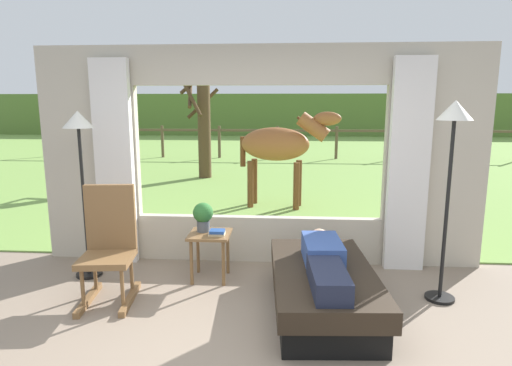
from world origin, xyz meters
TOP-DOWN VIEW (x-y plane):
  - back_wall_with_window at (0.00, 2.26)m, footprint 5.20×0.12m
  - curtain_panel_left at (-1.69, 2.12)m, footprint 0.44×0.10m
  - curtain_panel_right at (1.69, 2.12)m, footprint 0.44×0.10m
  - outdoor_pasture_lawn at (0.00, 13.16)m, footprint 36.00×21.68m
  - distant_hill_ridge at (0.00, 23.00)m, footprint 36.00×2.00m
  - recliner_sofa at (0.67, 0.99)m, footprint 1.00×1.75m
  - reclining_person at (0.67, 0.94)m, footprint 0.38×1.44m
  - rocking_chair at (-1.38, 1.13)m, footprint 0.54×0.73m
  - side_table at (-0.49, 1.66)m, footprint 0.44×0.44m
  - potted_plant at (-0.57, 1.72)m, footprint 0.22×0.22m
  - book_stack at (-0.40, 1.59)m, footprint 0.17×0.14m
  - floor_lamp_left at (-1.86, 1.65)m, footprint 0.32×0.32m
  - floor_lamp_right at (1.85, 1.32)m, footprint 0.32×0.32m
  - horse at (0.20, 4.97)m, footprint 1.82×0.75m
  - pasture_tree at (-1.78, 8.01)m, footprint 0.96×1.21m
  - pasture_fence_line at (0.00, 11.96)m, footprint 16.10×0.10m

SIDE VIEW (x-z plane):
  - outdoor_pasture_lawn at x=0.00m, z-range 0.00..0.02m
  - recliner_sofa at x=0.67m, z-range 0.01..0.43m
  - side_table at x=-0.49m, z-range 0.17..0.69m
  - reclining_person at x=0.67m, z-range 0.41..0.63m
  - rocking_chair at x=-1.38m, z-range -0.01..1.11m
  - book_stack at x=-0.40m, z-range 0.52..0.58m
  - potted_plant at x=-0.57m, z-range 0.54..0.86m
  - pasture_fence_line at x=0.00m, z-range 0.19..1.29m
  - horse at x=0.20m, z-range 0.29..2.02m
  - curtain_panel_left at x=-1.69m, z-range 0.00..2.40m
  - curtain_panel_right at x=1.69m, z-range 0.00..2.40m
  - distant_hill_ridge at x=0.00m, z-range 0.00..2.40m
  - back_wall_with_window at x=0.00m, z-range -0.03..2.52m
  - pasture_tree at x=-1.78m, z-range -0.03..2.83m
  - floor_lamp_left at x=-1.86m, z-range 0.56..2.38m
  - floor_lamp_right at x=1.85m, z-range 0.59..2.52m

